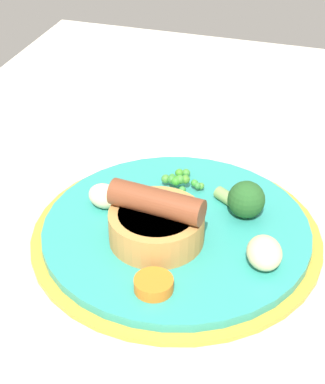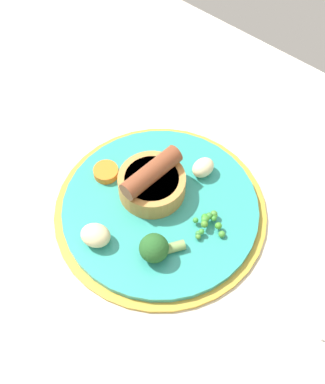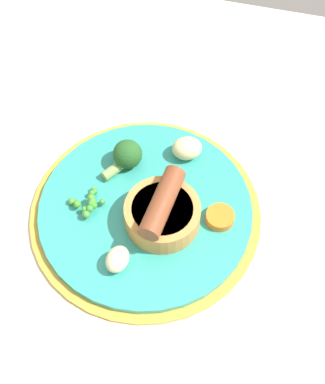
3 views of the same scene
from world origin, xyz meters
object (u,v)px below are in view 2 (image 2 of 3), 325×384
(potato_chunk_0, at_px, (96,235))
(carrot_slice_0, at_px, (106,172))
(dinner_plate, at_px, (160,210))
(pea_pile, at_px, (208,223))
(sausage_pudding, at_px, (152,182))
(broccoli_floret_near, at_px, (156,248))
(potato_chunk_1, at_px, (203,168))

(potato_chunk_0, relative_size, carrot_slice_0, 1.12)
(carrot_slice_0, bearing_deg, dinner_plate, 3.92)
(dinner_plate, xyz_separation_m, carrot_slice_0, (-0.09, -0.01, 0.01))
(pea_pile, distance_m, carrot_slice_0, 0.16)
(pea_pile, bearing_deg, sausage_pudding, -177.89)
(broccoli_floret_near, bearing_deg, sausage_pudding, -103.59)
(sausage_pudding, distance_m, potato_chunk_0, 0.10)
(broccoli_floret_near, distance_m, potato_chunk_1, 0.14)
(sausage_pudding, relative_size, potato_chunk_1, 2.78)
(sausage_pudding, relative_size, broccoli_floret_near, 1.66)
(pea_pile, distance_m, potato_chunk_0, 0.15)
(pea_pile, relative_size, potato_chunk_1, 1.40)
(pea_pile, bearing_deg, potato_chunk_0, -132.63)
(broccoli_floret_near, xyz_separation_m, potato_chunk_1, (-0.03, 0.14, -0.01))
(broccoli_floret_near, bearing_deg, potato_chunk_1, -134.01)
(pea_pile, relative_size, potato_chunk_0, 1.20)
(sausage_pudding, height_order, potato_chunk_1, sausage_pudding)
(sausage_pudding, xyz_separation_m, pea_pile, (0.09, 0.00, -0.01))
(dinner_plate, relative_size, carrot_slice_0, 8.30)
(sausage_pudding, xyz_separation_m, potato_chunk_0, (-0.01, -0.10, -0.01))
(pea_pile, xyz_separation_m, potato_chunk_1, (-0.06, 0.06, 0.00))
(broccoli_floret_near, distance_m, potato_chunk_0, 0.08)
(broccoli_floret_near, bearing_deg, potato_chunk_0, -31.67)
(potato_chunk_0, bearing_deg, potato_chunk_1, 76.20)
(sausage_pudding, relative_size, carrot_slice_0, 2.67)
(sausage_pudding, bearing_deg, potato_chunk_0, 2.85)
(potato_chunk_0, bearing_deg, broccoli_floret_near, 24.41)
(broccoli_floret_near, relative_size, potato_chunk_0, 1.44)
(dinner_plate, distance_m, sausage_pudding, 0.04)
(broccoli_floret_near, height_order, carrot_slice_0, broccoli_floret_near)
(carrot_slice_0, bearing_deg, potato_chunk_1, 40.07)
(dinner_plate, xyz_separation_m, potato_chunk_1, (0.01, 0.08, 0.02))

